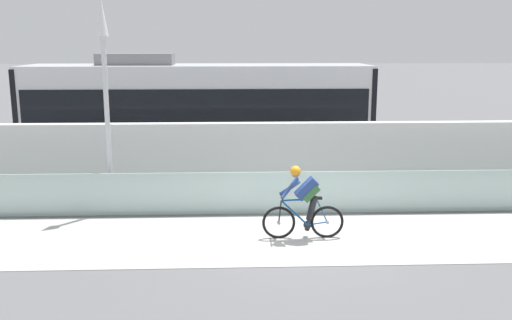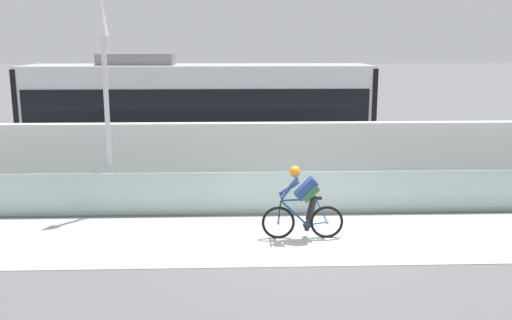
% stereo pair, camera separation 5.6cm
% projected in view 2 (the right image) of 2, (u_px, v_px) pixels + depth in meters
% --- Properties ---
extents(ground_plane, '(200.00, 200.00, 0.00)m').
position_uv_depth(ground_plane, '(301.00, 238.00, 12.25)').
color(ground_plane, slate).
extents(bike_path_deck, '(32.00, 3.20, 0.01)m').
position_uv_depth(bike_path_deck, '(301.00, 238.00, 12.25)').
color(bike_path_deck, beige).
rests_on(bike_path_deck, ground).
extents(glass_parapet, '(32.00, 0.05, 1.05)m').
position_uv_depth(glass_parapet, '(293.00, 193.00, 13.96)').
color(glass_parapet, '#ADC6C1').
rests_on(glass_parapet, ground).
extents(concrete_barrier_wall, '(32.00, 0.36, 2.01)m').
position_uv_depth(concrete_barrier_wall, '(286.00, 159.00, 15.62)').
color(concrete_barrier_wall, white).
rests_on(concrete_barrier_wall, ground).
extents(tram_rail_near, '(32.00, 0.08, 0.01)m').
position_uv_depth(tram_rail_near, '(279.00, 174.00, 18.25)').
color(tram_rail_near, '#595654').
rests_on(tram_rail_near, ground).
extents(tram_rail_far, '(32.00, 0.08, 0.01)m').
position_uv_depth(tram_rail_far, '(276.00, 164.00, 19.66)').
color(tram_rail_far, '#595654').
rests_on(tram_rail_far, ground).
extents(tram, '(11.06, 2.54, 3.81)m').
position_uv_depth(tram, '(199.00, 113.00, 18.47)').
color(tram, silver).
rests_on(tram, ground).
extents(cyclist_on_bike, '(1.77, 0.58, 1.61)m').
position_uv_depth(cyclist_on_bike, '(303.00, 204.00, 12.10)').
color(cyclist_on_bike, black).
rests_on(cyclist_on_bike, ground).
extents(lamp_post_antenna, '(0.28, 0.28, 5.20)m').
position_uv_depth(lamp_post_antenna, '(105.00, 79.00, 13.52)').
color(lamp_post_antenna, gray).
rests_on(lamp_post_antenna, ground).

